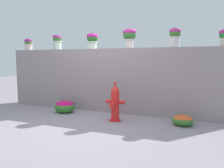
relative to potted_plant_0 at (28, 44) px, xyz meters
name	(u,v)px	position (x,y,z in m)	size (l,w,h in m)	color
ground_plane	(87,124)	(2.62, -1.26, -1.79)	(24.00, 24.00, 0.00)	gray
stone_wall	(110,80)	(2.62, -0.01, -1.00)	(5.90, 0.32, 1.60)	gray
potted_plant_0	(28,44)	(0.00, 0.00, 0.00)	(0.25, 0.25, 0.35)	beige
potted_plant_1	(57,41)	(1.01, 0.03, 0.05)	(0.26, 0.26, 0.43)	silver
potted_plant_2	(92,39)	(2.12, -0.01, 0.06)	(0.29, 0.29, 0.42)	silver
potted_plant_3	(130,35)	(3.12, 0.01, 0.12)	(0.33, 0.33, 0.49)	beige
potted_plant_4	(175,36)	(4.19, -0.03, 0.06)	(0.26, 0.26, 0.44)	silver
fire_hydrant	(115,104)	(3.07, -0.83, -1.41)	(0.42, 0.34, 0.84)	red
flower_bush_left	(65,106)	(1.62, -0.58, -1.64)	(0.52, 0.46, 0.30)	#327629
flower_bush_right	(183,120)	(4.46, -0.63, -1.68)	(0.42, 0.38, 0.22)	#366D29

